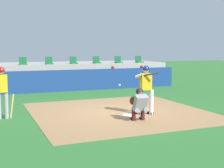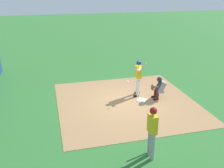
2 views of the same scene
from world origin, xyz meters
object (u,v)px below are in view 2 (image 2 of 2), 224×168
object	(u,v)px
batter_at_plate	(138,76)
on_deck_batter	(152,129)
home_plate	(142,100)
catcher_crouched	(159,87)

from	to	relation	value
batter_at_plate	on_deck_batter	xyz separation A→B (m)	(-4.84, 1.30, -0.02)
batter_at_plate	on_deck_batter	world-z (taller)	batter_at_plate
home_plate	on_deck_batter	size ratio (longest dim) A/B	0.25
home_plate	batter_at_plate	world-z (taller)	batter_at_plate
home_plate	catcher_crouched	distance (m)	1.02
batter_at_plate	catcher_crouched	world-z (taller)	batter_at_plate
home_plate	on_deck_batter	bearing A→B (deg)	162.85
home_plate	batter_at_plate	distance (m)	1.23
catcher_crouched	on_deck_batter	size ratio (longest dim) A/B	1.10
home_plate	batter_at_plate	xyz separation A→B (m)	(0.69, -0.02, 1.01)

